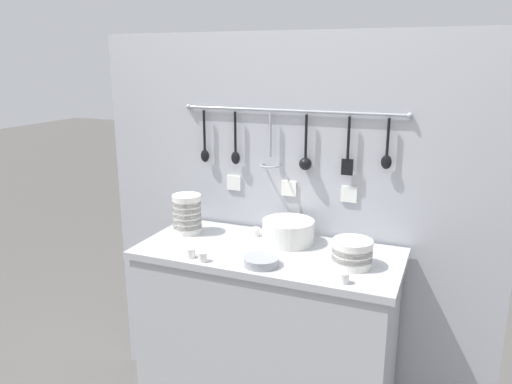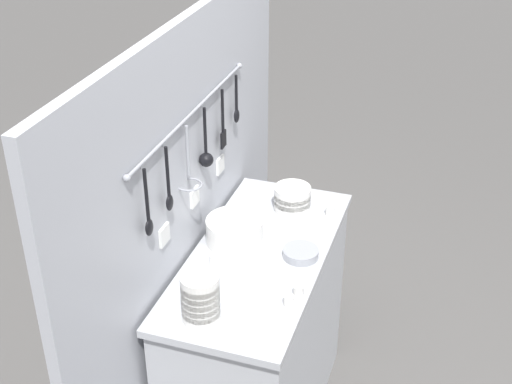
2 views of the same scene
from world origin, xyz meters
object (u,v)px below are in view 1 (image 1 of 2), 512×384
object	(u,v)px
plate_stack	(288,231)
cup_front_right	(344,278)
cup_edge_far	(203,257)
bowl_stack_tall_left	(352,253)
cup_front_left	(256,232)
bowl_stack_wide_centre	(187,214)
steel_mixing_bowl	(261,261)
cup_by_caddy	(191,253)

from	to	relation	value
plate_stack	cup_front_right	world-z (taller)	plate_stack
plate_stack	cup_front_right	bearing A→B (deg)	-44.68
cup_edge_far	bowl_stack_tall_left	bearing A→B (deg)	18.03
bowl_stack_tall_left	cup_front_right	world-z (taller)	bowl_stack_tall_left
bowl_stack_tall_left	cup_front_left	world-z (taller)	bowl_stack_tall_left
cup_front_left	cup_front_right	bearing A→B (deg)	-35.04
bowl_stack_wide_centre	cup_front_right	size ratio (longest dim) A/B	4.63
plate_stack	cup_front_left	world-z (taller)	plate_stack
cup_front_right	cup_edge_far	distance (m)	0.56
steel_mixing_bowl	cup_front_right	size ratio (longest dim) A/B	3.57
bowl_stack_tall_left	plate_stack	size ratio (longest dim) A/B	0.69
steel_mixing_bowl	bowl_stack_wide_centre	bearing A→B (deg)	153.74
bowl_stack_tall_left	steel_mixing_bowl	distance (m)	0.35
cup_front_right	steel_mixing_bowl	bearing A→B (deg)	173.59
plate_stack	steel_mixing_bowl	bearing A→B (deg)	-93.48
bowl_stack_tall_left	cup_by_caddy	distance (m)	0.64
bowl_stack_wide_centre	cup_by_caddy	world-z (taller)	bowl_stack_wide_centre
bowl_stack_tall_left	steel_mixing_bowl	size ratio (longest dim) A/B	1.12
steel_mixing_bowl	cup_edge_far	xyz separation A→B (m)	(-0.23, -0.05, 0.00)
bowl_stack_wide_centre	steel_mixing_bowl	bearing A→B (deg)	-26.26
plate_stack	steel_mixing_bowl	world-z (taller)	plate_stack
steel_mixing_bowl	cup_edge_far	size ratio (longest dim) A/B	3.57
steel_mixing_bowl	cup_front_left	bearing A→B (deg)	116.03
cup_by_caddy	cup_front_right	xyz separation A→B (m)	(0.63, -0.00, 0.00)
cup_by_caddy	cup_edge_far	bearing A→B (deg)	-15.45
bowl_stack_tall_left	cup_front_right	xyz separation A→B (m)	(0.01, -0.16, -0.03)
plate_stack	cup_by_caddy	bearing A→B (deg)	-134.80
steel_mixing_bowl	cup_front_left	xyz separation A→B (m)	(-0.15, 0.30, 0.00)
plate_stack	cup_by_caddy	xyz separation A→B (m)	(-0.31, -0.31, -0.03)
cup_by_caddy	steel_mixing_bowl	bearing A→B (deg)	7.10
steel_mixing_bowl	cup_front_right	bearing A→B (deg)	-6.41
cup_by_caddy	bowl_stack_tall_left	bearing A→B (deg)	14.76
plate_stack	cup_edge_far	size ratio (longest dim) A/B	5.81
cup_edge_far	cup_front_left	distance (m)	0.36
bowl_stack_tall_left	plate_stack	xyz separation A→B (m)	(-0.31, 0.15, -0.00)
bowl_stack_wide_centre	bowl_stack_tall_left	world-z (taller)	bowl_stack_wide_centre
bowl_stack_tall_left	steel_mixing_bowl	world-z (taller)	bowl_stack_tall_left
bowl_stack_wide_centre	plate_stack	world-z (taller)	bowl_stack_wide_centre
cup_edge_far	cup_front_left	size ratio (longest dim) A/B	1.00
steel_mixing_bowl	bowl_stack_tall_left	bearing A→B (deg)	21.19
cup_front_right	bowl_stack_wide_centre	bearing A→B (deg)	161.59
bowl_stack_wide_centre	steel_mixing_bowl	distance (m)	0.51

